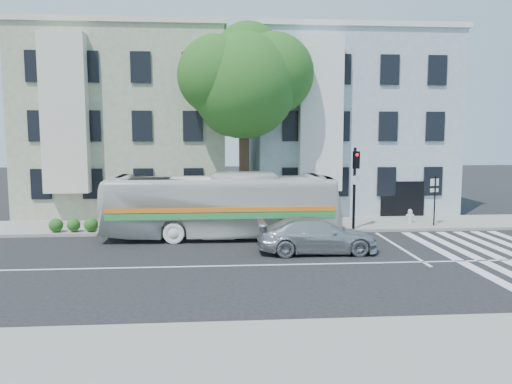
{
  "coord_description": "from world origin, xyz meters",
  "views": [
    {
      "loc": [
        -1.44,
        -18.37,
        4.91
      ],
      "look_at": [
        0.25,
        3.45,
        2.4
      ],
      "focal_mm": 35.0,
      "sensor_mm": 36.0,
      "label": 1
    }
  ],
  "objects": [
    {
      "name": "ground",
      "position": [
        0.0,
        0.0,
        0.0
      ],
      "size": [
        120.0,
        120.0,
        0.0
      ],
      "primitive_type": "plane",
      "color": "black",
      "rests_on": "ground"
    },
    {
      "name": "traffic_signal",
      "position": [
        5.45,
        6.12,
        2.77
      ],
      "size": [
        0.43,
        0.53,
        4.28
      ],
      "rotation": [
        0.0,
        0.0,
        0.4
      ],
      "color": "black",
      "rests_on": "ground"
    },
    {
      "name": "bus",
      "position": [
        -1.27,
        5.2,
        1.56
      ],
      "size": [
        2.72,
        11.22,
        3.12
      ],
      "primitive_type": "imported",
      "rotation": [
        0.0,
        0.0,
        1.56
      ],
      "color": "silver",
      "rests_on": "ground"
    },
    {
      "name": "sidewalk_near",
      "position": [
        0.0,
        -8.0,
        0.07
      ],
      "size": [
        80.0,
        4.0,
        0.15
      ],
      "primitive_type": "cube",
      "color": "gray",
      "rests_on": "ground"
    },
    {
      "name": "building_right",
      "position": [
        7.0,
        15.0,
        5.5
      ],
      "size": [
        12.0,
        10.0,
        11.0
      ],
      "primitive_type": "cube",
      "color": "#95A5B1",
      "rests_on": "ground"
    },
    {
      "name": "hedge",
      "position": [
        -5.13,
        6.45,
        0.5
      ],
      "size": [
        8.54,
        1.98,
        0.7
      ],
      "primitive_type": null,
      "rotation": [
        0.0,
        0.0,
        0.14
      ],
      "color": "#216722",
      "rests_on": "sidewalk_far"
    },
    {
      "name": "sidewalk_far",
      "position": [
        0.0,
        8.0,
        0.07
      ],
      "size": [
        80.0,
        4.0,
        0.15
      ],
      "primitive_type": "cube",
      "color": "gray",
      "rests_on": "ground"
    },
    {
      "name": "building_left",
      "position": [
        -7.0,
        15.0,
        5.5
      ],
      "size": [
        12.0,
        10.0,
        11.0
      ],
      "primitive_type": "cube",
      "color": "gray",
      "rests_on": "ground"
    },
    {
      "name": "sedan",
      "position": [
        2.68,
        1.89,
        0.73
      ],
      "size": [
        2.09,
        5.06,
        1.46
      ],
      "primitive_type": "imported",
      "rotation": [
        0.0,
        0.0,
        1.56
      ],
      "color": "silver",
      "rests_on": "ground"
    },
    {
      "name": "fire_hydrant",
      "position": [
        9.0,
        7.71,
        0.54
      ],
      "size": [
        0.43,
        0.25,
        0.76
      ],
      "rotation": [
        0.0,
        0.0,
        -0.16
      ],
      "color": "#BABAB5",
      "rests_on": "sidewalk_far"
    },
    {
      "name": "street_tree",
      "position": [
        0.06,
        8.74,
        7.83
      ],
      "size": [
        7.3,
        5.9,
        11.1
      ],
      "color": "#2D2116",
      "rests_on": "ground"
    },
    {
      "name": "far_sign_pole",
      "position": [
        9.94,
        6.85,
        1.82
      ],
      "size": [
        0.48,
        0.2,
        2.66
      ],
      "rotation": [
        0.0,
        0.0,
        0.2
      ],
      "color": "black",
      "rests_on": "sidewalk_far"
    }
  ]
}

